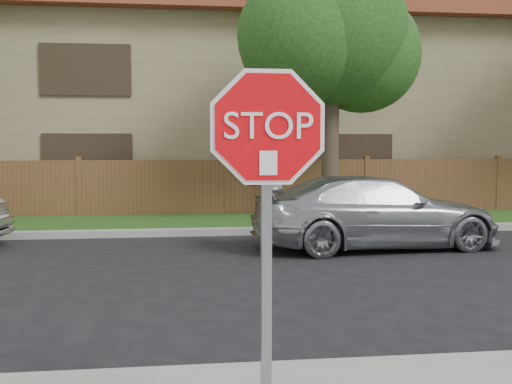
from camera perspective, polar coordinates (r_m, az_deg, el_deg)
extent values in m
plane|color=black|center=(5.70, 6.12, -16.47)|extent=(90.00, 90.00, 0.00)
cube|color=gray|center=(13.53, -1.75, -3.76)|extent=(70.00, 0.30, 0.15)
cube|color=#1E4714|center=(15.16, -2.32, -2.91)|extent=(70.00, 3.00, 0.12)
cube|color=brown|center=(16.67, -2.78, 0.33)|extent=(70.00, 0.12, 1.60)
cube|color=#857852|center=(22.23, -3.88, 7.07)|extent=(34.00, 8.00, 6.00)
cube|color=brown|center=(22.60, -3.92, 15.33)|extent=(35.20, 9.20, 0.50)
cube|color=brown|center=(22.72, -3.93, 16.82)|extent=(33.00, 5.50, 0.70)
cylinder|color=#382B21|center=(15.34, 7.06, 4.26)|extent=(0.44, 0.44, 3.92)
sphere|color=#194214|center=(15.60, 7.17, 15.13)|extent=(3.80, 3.80, 3.80)
sphere|color=#194214|center=(16.03, 10.08, 12.78)|extent=(3.00, 3.00, 3.00)
sphere|color=#194214|center=(14.99, 4.48, 14.49)|extent=(3.20, 3.20, 3.20)
cube|color=gray|center=(3.86, 0.98, -7.31)|extent=(0.06, 0.06, 2.30)
cylinder|color=white|center=(3.71, 1.14, 6.19)|extent=(1.01, 0.02, 1.01)
cylinder|color=red|center=(3.70, 1.16, 6.19)|extent=(0.93, 0.02, 0.93)
cube|color=white|center=(3.69, 1.19, 2.78)|extent=(0.11, 0.00, 0.15)
imported|color=#A4A6AB|center=(11.99, 11.32, -1.88)|extent=(5.03, 2.40, 1.42)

